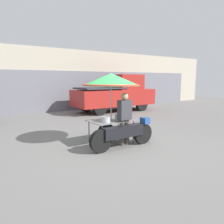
# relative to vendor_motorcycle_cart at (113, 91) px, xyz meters

# --- Properties ---
(ground_plane) EXTENTS (36.00, 36.00, 0.00)m
(ground_plane) POSITION_rel_vendor_motorcycle_cart_xyz_m (0.09, -0.33, -1.55)
(ground_plane) COLOR slate
(shopfront_building) EXTENTS (28.00, 2.06, 3.66)m
(shopfront_building) POSITION_rel_vendor_motorcycle_cart_xyz_m (0.09, 8.21, 0.27)
(shopfront_building) COLOR #B2A893
(shopfront_building) RESTS_ON ground
(vendor_motorcycle_cart) EXTENTS (2.05, 1.67, 2.06)m
(vendor_motorcycle_cart) POSITION_rel_vendor_motorcycle_cart_xyz_m (0.00, 0.00, 0.00)
(vendor_motorcycle_cart) COLOR black
(vendor_motorcycle_cart) RESTS_ON ground
(vendor_person) EXTENTS (0.38, 0.22, 1.51)m
(vendor_person) POSITION_rel_vendor_motorcycle_cart_xyz_m (0.20, -0.31, -0.72)
(vendor_person) COLOR #4C473D
(vendor_person) RESTS_ON ground
(pickup_truck) EXTENTS (4.85, 1.85, 2.16)m
(pickup_truck) POSITION_rel_vendor_motorcycle_cart_xyz_m (3.89, 5.37, -0.54)
(pickup_truck) COLOR black
(pickup_truck) RESTS_ON ground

